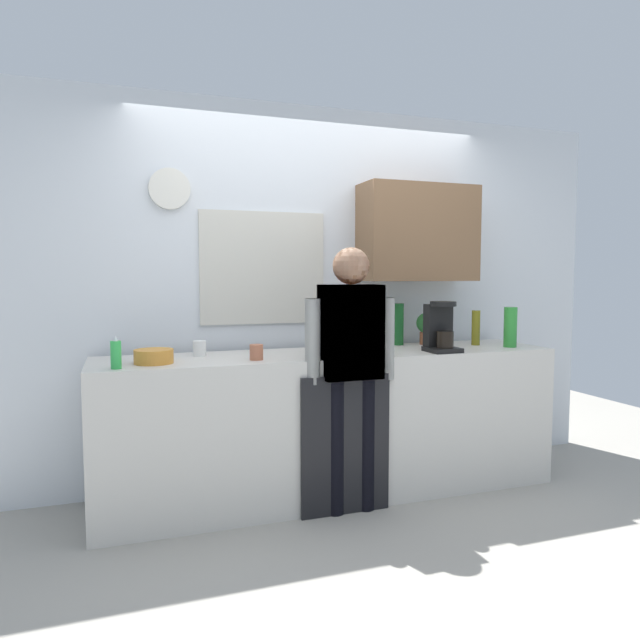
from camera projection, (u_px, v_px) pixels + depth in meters
name	position (u px, v px, depth m)	size (l,w,h in m)	color
ground_plane	(350.00, 510.00, 3.49)	(8.00, 8.00, 0.00)	#9E998E
kitchen_counter	(333.00, 423.00, 3.74)	(2.99, 0.64, 0.93)	beige
dishwasher_panel	(346.00, 445.00, 3.41)	(0.56, 0.02, 0.84)	black
back_wall_assembly	(325.00, 286.00, 4.07)	(4.59, 0.42, 2.60)	silver
coffee_maker	(441.00, 329.00, 3.75)	(0.20, 0.20, 0.33)	black
bottle_olive_oil	(476.00, 328.00, 4.09)	(0.06, 0.06, 0.25)	olive
bottle_green_wine	(398.00, 324.00, 4.09)	(0.07, 0.07, 0.30)	#195923
bottle_clear_soda	(510.00, 327.00, 3.98)	(0.09, 0.09, 0.28)	#2D8C33
cup_terracotta_mug	(256.00, 352.00, 3.38)	(0.08, 0.08, 0.09)	#B26647
cup_blue_mug	(352.00, 346.00, 3.62)	(0.08, 0.08, 0.10)	#3351B2
cup_white_mug	(199.00, 348.00, 3.54)	(0.08, 0.08, 0.10)	white
mixing_bowl	(154.00, 356.00, 3.24)	(0.22, 0.22, 0.08)	orange
potted_plant	(427.00, 326.00, 4.13)	(0.15, 0.15, 0.23)	#9E5638
dish_soap	(116.00, 354.00, 3.05)	(0.06, 0.06, 0.18)	green
person_at_sink	(351.00, 357.00, 3.42)	(0.57, 0.22, 1.60)	black
person_guest	(351.00, 357.00, 3.42)	(0.57, 0.22, 1.60)	black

